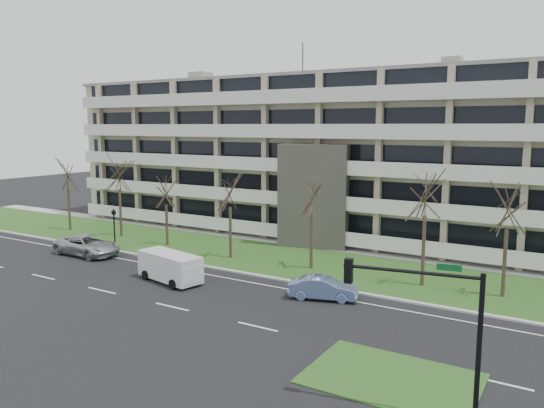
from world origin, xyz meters
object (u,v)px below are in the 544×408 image
Objects in this scene: silver_pickup at (87,245)px; white_van at (170,265)px; traffic_signal at (431,319)px; blue_sedan at (323,288)px; pedestrian_signal at (114,222)px.

white_van reaches higher than silver_pickup.
silver_pickup is at bearing -178.80° from white_van.
traffic_signal is (19.60, -8.00, 2.58)m from white_van.
white_van reaches higher than blue_sedan.
blue_sedan is at bearing 23.27° from white_van.
blue_sedan is at bearing -19.29° from pedestrian_signal.
traffic_signal is (9.07, -10.08, 3.06)m from blue_sedan.
white_van is at bearing 83.24° from blue_sedan.
traffic_signal is 1.78× the size of pedestrian_signal.
white_van is (10.97, -2.12, 0.34)m from silver_pickup.
pedestrian_signal is (-31.52, 13.91, -1.68)m from traffic_signal.
white_van is at bearing 147.72° from traffic_signal.
silver_pickup reaches higher than blue_sedan.
silver_pickup is 4.10m from pedestrian_signal.
pedestrian_signal is at bearing 62.39° from blue_sedan.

